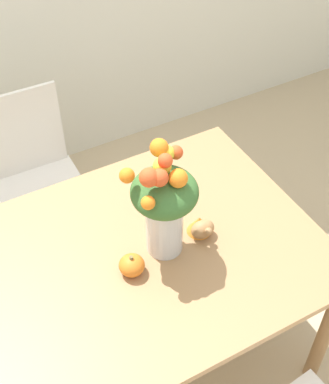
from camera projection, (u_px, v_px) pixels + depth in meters
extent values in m
plane|color=tan|center=(148.00, 352.00, 2.48)|extent=(12.00, 12.00, 0.00)
cube|color=#9E754C|center=(144.00, 255.00, 1.97)|extent=(1.30, 1.00, 0.03)
cylinder|color=#9E754C|center=(326.00, 331.00, 2.16)|extent=(0.06, 0.06, 0.70)
cylinder|color=#9E754C|center=(209.00, 196.00, 2.71)|extent=(0.06, 0.06, 0.70)
cylinder|color=silver|center=(164.00, 225.00, 1.90)|extent=(0.13, 0.13, 0.24)
cylinder|color=silver|center=(164.00, 237.00, 1.94)|extent=(0.12, 0.12, 0.10)
cylinder|color=#38662D|center=(171.00, 216.00, 1.88)|extent=(0.01, 0.01, 0.28)
cylinder|color=#38662D|center=(163.00, 214.00, 1.89)|extent=(0.01, 0.01, 0.28)
cylinder|color=#38662D|center=(157.00, 218.00, 1.88)|extent=(0.01, 0.01, 0.28)
cylinder|color=#38662D|center=(161.00, 224.00, 1.86)|extent=(0.01, 0.01, 0.28)
cylinder|color=#38662D|center=(170.00, 223.00, 1.86)|extent=(0.01, 0.01, 0.28)
ellipsoid|color=#38662D|center=(164.00, 192.00, 1.78)|extent=(0.23, 0.23, 0.14)
sphere|color=yellow|center=(162.00, 166.00, 1.71)|extent=(0.06, 0.06, 0.06)
sphere|color=#D64C23|center=(165.00, 161.00, 1.68)|extent=(0.05, 0.05, 0.05)
sphere|color=#D64C23|center=(159.00, 178.00, 1.67)|extent=(0.06, 0.06, 0.06)
sphere|color=orange|center=(127.00, 176.00, 1.71)|extent=(0.05, 0.05, 0.05)
sphere|color=yellow|center=(166.00, 153.00, 1.78)|extent=(0.06, 0.06, 0.06)
sphere|color=#D64C23|center=(149.00, 178.00, 1.66)|extent=(0.06, 0.06, 0.06)
sphere|color=orange|center=(159.00, 148.00, 1.76)|extent=(0.06, 0.06, 0.06)
sphere|color=orange|center=(178.00, 178.00, 1.70)|extent=(0.06, 0.06, 0.06)
sphere|color=#D64C23|center=(176.00, 152.00, 1.79)|extent=(0.05, 0.05, 0.05)
sphere|color=orange|center=(148.00, 203.00, 1.67)|extent=(0.05, 0.05, 0.05)
ellipsoid|color=orange|center=(132.00, 265.00, 1.87)|extent=(0.09, 0.09, 0.07)
cylinder|color=brown|center=(131.00, 258.00, 1.85)|extent=(0.01, 0.01, 0.02)
ellipsoid|color=#A87A4C|center=(203.00, 229.00, 1.99)|extent=(0.09, 0.07, 0.07)
cone|color=orange|center=(199.00, 224.00, 2.01)|extent=(0.09, 0.09, 0.08)
sphere|color=#A87A4C|center=(209.00, 231.00, 1.95)|extent=(0.03, 0.03, 0.03)
cube|color=white|center=(43.00, 194.00, 2.60)|extent=(0.42, 0.42, 0.02)
cylinder|color=white|center=(29.00, 260.00, 2.59)|extent=(0.04, 0.04, 0.43)
cylinder|color=white|center=(93.00, 235.00, 2.70)|extent=(0.04, 0.04, 0.43)
cylinder|color=white|center=(8.00, 215.00, 2.80)|extent=(0.04, 0.04, 0.43)
cylinder|color=white|center=(69.00, 194.00, 2.92)|extent=(0.04, 0.04, 0.43)
cube|color=white|center=(21.00, 133.00, 2.56)|extent=(0.40, 0.02, 0.46)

